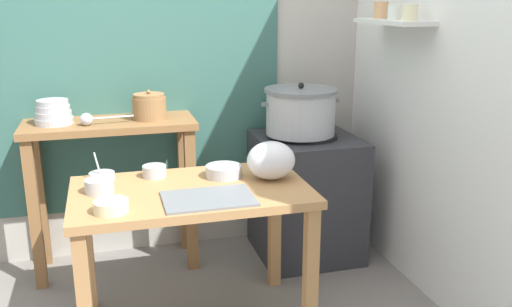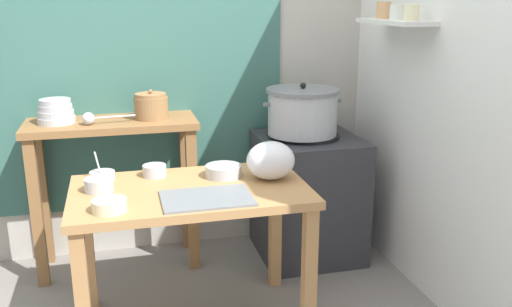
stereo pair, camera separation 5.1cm
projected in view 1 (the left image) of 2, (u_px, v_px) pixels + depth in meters
The scene contains 16 objects.
wall_back at pixel (162, 44), 3.36m from camera, with size 4.40×0.12×2.60m.
wall_right at pixel (436, 53), 2.86m from camera, with size 0.30×3.20×2.60m.
prep_table at pixel (192, 210), 2.61m from camera, with size 1.10×0.66×0.72m.
back_shelf_table at pixel (112, 159), 3.19m from camera, with size 0.96×0.40×0.90m.
stove_block at pixel (306, 196), 3.45m from camera, with size 0.60×0.61×0.78m.
steamer_pot at pixel (301, 111), 3.31m from camera, with size 0.49×0.44×0.31m.
clay_pot at pixel (149, 107), 3.17m from camera, with size 0.19×0.19×0.17m.
bowl_stack_enamel at pixel (53, 113), 3.05m from camera, with size 0.21×0.21×0.14m.
ladle at pixel (89, 119), 3.02m from camera, with size 0.29×0.07×0.07m.
serving_tray at pixel (208, 198), 2.43m from camera, with size 0.40×0.28×0.01m, color slate.
plastic_bag at pixel (271, 160), 2.69m from camera, with size 0.24×0.21×0.19m, color white.
prep_bowl_0 at pixel (224, 171), 2.73m from camera, with size 0.18×0.18×0.06m.
prep_bowl_1 at pixel (154, 171), 2.73m from camera, with size 0.12×0.12×0.06m.
prep_bowl_2 at pixel (111, 206), 2.28m from camera, with size 0.14×0.14×0.05m.
prep_bowl_3 at pixel (99, 185), 2.51m from camera, with size 0.13×0.13×0.06m.
prep_bowl_4 at pixel (102, 176), 2.68m from camera, with size 0.12×0.12×0.14m.
Camera 1 is at (-0.27, -2.34, 1.58)m, focal length 38.78 mm.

